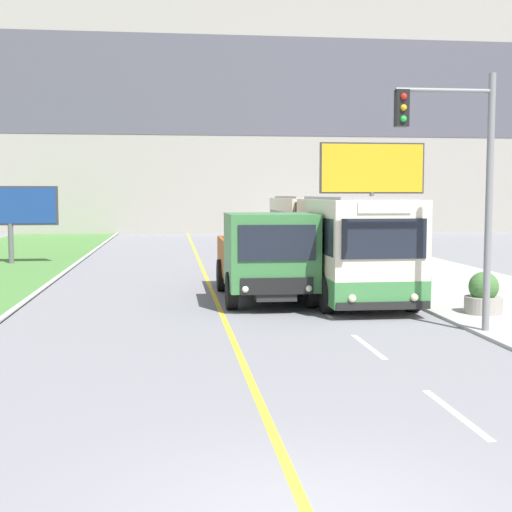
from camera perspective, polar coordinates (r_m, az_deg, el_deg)
lane_marking_centre at (r=9.09m, az=4.37°, el=-15.44°), size 2.88×140.00×0.01m
apartment_block_background at (r=62.23m, az=-5.68°, el=12.43°), size 80.00×8.04×22.57m
city_bus at (r=23.77m, az=6.03°, el=1.09°), size 2.63×11.99×3.10m
dump_truck at (r=20.65m, az=0.85°, el=-0.13°), size 2.51×6.64×2.63m
traffic_light_mast at (r=16.59m, az=16.16°, el=6.68°), size 2.28×0.32×5.84m
billboard_large at (r=38.56m, az=9.27°, el=6.72°), size 5.65×0.24×5.89m
billboard_small at (r=34.20m, az=-19.09°, el=3.65°), size 4.25×0.24×3.54m
planter_round_near at (r=19.43m, az=17.73°, el=-3.01°), size 0.96×0.96×1.08m
planter_round_second at (r=23.99m, az=12.66°, el=-1.37°), size 1.03×1.03×1.13m
planter_round_third at (r=28.78m, az=9.81°, el=-0.26°), size 1.03×1.03×1.15m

